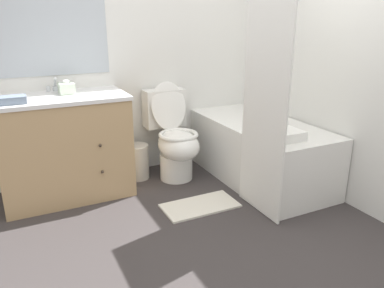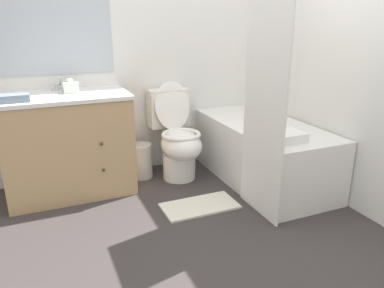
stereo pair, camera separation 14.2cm
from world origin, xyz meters
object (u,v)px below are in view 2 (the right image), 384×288
object	(u,v)px
bathtub	(263,152)
bath_towel_folded	(284,137)
wastebasket	(141,161)
sink_faucet	(60,86)
toilet	(177,138)
bath_mat	(200,206)
tissue_box	(70,87)
vanity_cabinet	(68,143)
hand_towel_folded	(13,98)

from	to	relation	value
bathtub	bath_towel_folded	distance (m)	0.58
wastebasket	bath_towel_folded	world-z (taller)	bath_towel_folded
sink_faucet	bath_towel_folded	world-z (taller)	sink_faucet
toilet	bath_mat	world-z (taller)	toilet
bathtub	tissue_box	world-z (taller)	tissue_box
sink_faucet	bath_towel_folded	bearing A→B (deg)	-37.27
vanity_cabinet	sink_faucet	world-z (taller)	sink_faucet
bathtub	toilet	bearing A→B (deg)	150.83
vanity_cabinet	bath_mat	world-z (taller)	vanity_cabinet
tissue_box	bath_mat	size ratio (longest dim) A/B	0.24
bathtub	tissue_box	bearing A→B (deg)	162.47
vanity_cabinet	bath_towel_folded	world-z (taller)	vanity_cabinet
vanity_cabinet	tissue_box	bearing A→B (deg)	40.92
vanity_cabinet	sink_faucet	xyz separation A→B (m)	(-0.00, 0.21, 0.44)
toilet	bathtub	size ratio (longest dim) A/B	0.61
bathtub	hand_towel_folded	bearing A→B (deg)	172.05
vanity_cabinet	bath_towel_folded	distance (m)	1.73
tissue_box	sink_faucet	bearing A→B (deg)	113.83
vanity_cabinet	bathtub	size ratio (longest dim) A/B	0.71
toilet	wastebasket	distance (m)	0.40
tissue_box	bath_mat	world-z (taller)	tissue_box
hand_towel_folded	tissue_box	bearing A→B (deg)	27.02
wastebasket	bath_mat	size ratio (longest dim) A/B	0.54
hand_towel_folded	bath_towel_folded	xyz separation A→B (m)	(1.81, -0.75, -0.29)
toilet	hand_towel_folded	world-z (taller)	hand_towel_folded
toilet	bathtub	bearing A→B (deg)	-29.17
bath_towel_folded	hand_towel_folded	bearing A→B (deg)	157.56
hand_towel_folded	toilet	bearing A→B (deg)	4.55
bathtub	tissue_box	size ratio (longest dim) A/B	9.86
toilet	bathtub	xyz separation A→B (m)	(0.67, -0.38, -0.10)
hand_towel_folded	sink_faucet	bearing A→B (deg)	46.06
sink_faucet	bathtub	distance (m)	1.83
toilet	sink_faucet	bearing A→B (deg)	164.33
bathtub	wastebasket	bearing A→B (deg)	153.39
wastebasket	bath_mat	distance (m)	0.81
tissue_box	bath_mat	distance (m)	1.40
bathtub	hand_towel_folded	world-z (taller)	hand_towel_folded
hand_towel_folded	bath_towel_folded	distance (m)	1.98
bath_mat	vanity_cabinet	bearing A→B (deg)	142.02
vanity_cabinet	bathtub	distance (m)	1.67
bathtub	bath_towel_folded	bearing A→B (deg)	-106.91
toilet	hand_towel_folded	distance (m)	1.38
bath_towel_folded	vanity_cabinet	bearing A→B (deg)	148.28
toilet	hand_towel_folded	size ratio (longest dim) A/B	3.88
vanity_cabinet	bath_towel_folded	xyz separation A→B (m)	(1.46, -0.90, 0.14)
sink_faucet	hand_towel_folded	size ratio (longest dim) A/B	0.64
hand_towel_folded	bath_towel_folded	world-z (taller)	hand_towel_folded
bathtub	bath_mat	bearing A→B (deg)	-160.72
wastebasket	bath_mat	bearing A→B (deg)	-71.05
vanity_cabinet	hand_towel_folded	size ratio (longest dim) A/B	4.50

